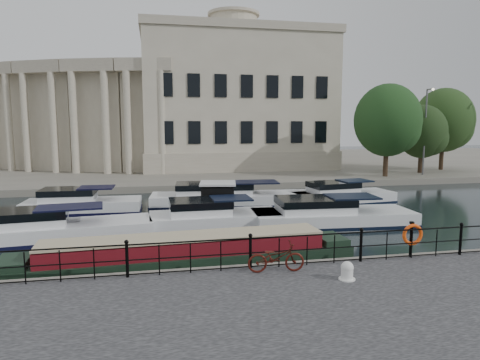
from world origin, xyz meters
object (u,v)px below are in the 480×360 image
(bicycle, at_px, (276,257))
(narrowboat, at_px, (186,257))
(life_ring_post, at_px, (412,235))
(harbour_hut, at_px, (218,202))
(mooring_bollard, at_px, (347,271))

(bicycle, bearing_deg, narrowboat, 48.46)
(life_ring_post, bearing_deg, harbour_hut, 119.15)
(harbour_hut, bearing_deg, bicycle, -78.56)
(mooring_bollard, height_order, narrowboat, narrowboat)
(mooring_bollard, relative_size, narrowboat, 0.04)
(narrowboat, bearing_deg, bicycle, -48.93)
(mooring_bollard, bearing_deg, harbour_hut, 101.20)
(mooring_bollard, distance_m, harbour_hut, 12.00)
(mooring_bollard, xyz_separation_m, narrowboat, (-4.72, 3.91, -0.46))
(mooring_bollard, relative_size, harbour_hut, 0.19)
(bicycle, distance_m, harbour_hut, 10.67)
(bicycle, xyz_separation_m, mooring_bollard, (1.99, -1.11, -0.22))
(bicycle, height_order, life_ring_post, life_ring_post)
(bicycle, distance_m, mooring_bollard, 2.28)
(bicycle, bearing_deg, mooring_bollard, -114.89)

